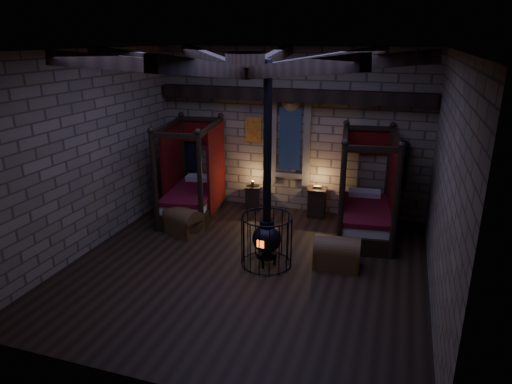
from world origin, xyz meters
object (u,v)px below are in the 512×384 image
(bed_left, at_px, (193,193))
(bed_right, at_px, (365,210))
(stove, at_px, (267,236))
(trunk_right, at_px, (337,254))
(trunk_left, at_px, (183,221))

(bed_left, xyz_separation_m, bed_right, (4.34, 0.10, -0.00))
(bed_left, height_order, stove, stove)
(bed_left, relative_size, trunk_right, 2.60)
(bed_left, xyz_separation_m, trunk_left, (0.28, -1.16, -0.30))
(bed_left, xyz_separation_m, trunk_right, (3.98, -1.73, -0.30))
(trunk_right, xyz_separation_m, stove, (-1.37, -0.34, 0.34))
(bed_right, xyz_separation_m, trunk_left, (-4.06, -1.25, -0.30))
(trunk_left, relative_size, stove, 0.25)
(trunk_left, height_order, stove, stove)
(bed_right, relative_size, trunk_left, 2.34)
(trunk_left, bearing_deg, bed_left, 125.59)
(trunk_right, bearing_deg, trunk_left, 167.32)
(bed_right, bearing_deg, stove, -135.10)
(trunk_left, height_order, trunk_right, trunk_right)
(bed_right, height_order, trunk_right, bed_right)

